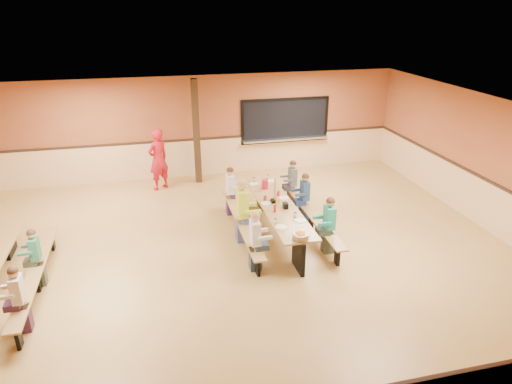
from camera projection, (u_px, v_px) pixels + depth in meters
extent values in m
plane|color=olive|center=(234.00, 255.00, 9.61)|extent=(12.00, 12.00, 0.00)
cube|color=brown|center=(201.00, 127.00, 13.51)|extent=(12.00, 0.04, 3.00)
cube|color=brown|center=(325.00, 375.00, 4.54)|extent=(12.00, 0.04, 3.00)
cube|color=brown|center=(493.00, 166.00, 10.32)|extent=(0.04, 10.00, 3.00)
cube|color=white|center=(231.00, 114.00, 8.45)|extent=(12.00, 10.00, 0.04)
cube|color=black|center=(285.00, 120.00, 14.02)|extent=(2.60, 0.06, 1.20)
cube|color=silver|center=(285.00, 139.00, 14.16)|extent=(2.70, 0.28, 0.06)
cube|color=black|center=(196.00, 132.00, 12.93)|extent=(0.18, 0.18, 3.00)
cube|color=olive|center=(277.00, 205.00, 10.20)|extent=(0.75, 3.60, 0.04)
cube|color=black|center=(299.00, 254.00, 8.96)|extent=(0.08, 0.60, 0.70)
cube|color=black|center=(260.00, 194.00, 11.74)|extent=(0.08, 0.60, 0.70)
cube|color=olive|center=(241.00, 221.00, 10.14)|extent=(0.26, 3.60, 0.04)
cube|color=black|center=(242.00, 230.00, 10.23)|extent=(0.06, 0.18, 0.41)
cube|color=olive|center=(311.00, 213.00, 10.49)|extent=(0.26, 3.60, 0.04)
cube|color=black|center=(311.00, 222.00, 10.58)|extent=(0.06, 0.18, 0.41)
cube|color=black|center=(9.00, 239.00, 9.52)|extent=(0.08, 0.60, 0.70)
cube|color=olive|center=(36.00, 270.00, 8.28)|extent=(0.26, 3.60, 0.04)
cube|color=black|center=(38.00, 280.00, 8.36)|extent=(0.06, 0.18, 0.41)
imported|color=#B61420|center=(158.00, 159.00, 12.68)|extent=(0.76, 0.71, 1.74)
cylinder|color=#AD172C|center=(265.00, 184.00, 11.02)|extent=(0.16, 0.16, 0.22)
cube|color=black|center=(285.00, 206.00, 9.98)|extent=(0.10, 0.14, 0.13)
cylinder|color=yellow|center=(277.00, 202.00, 10.10)|extent=(0.06, 0.06, 0.17)
cylinder|color=#B2140F|center=(275.00, 208.00, 9.79)|extent=(0.06, 0.06, 0.17)
cube|color=black|center=(274.00, 201.00, 10.31)|extent=(0.16, 0.16, 0.06)
cube|color=olive|center=(275.00, 189.00, 10.20)|extent=(0.02, 0.09, 0.50)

